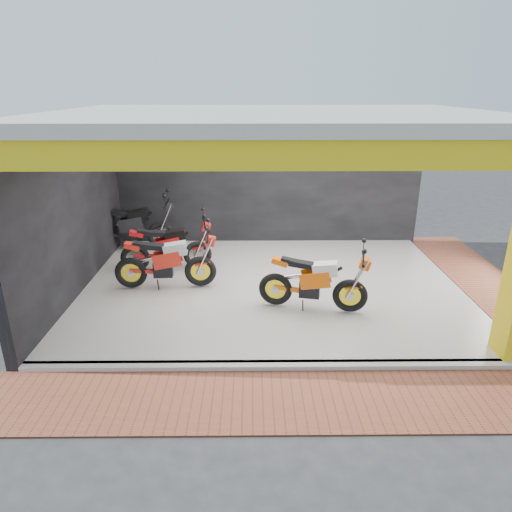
{
  "coord_description": "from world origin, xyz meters",
  "views": [
    {
      "loc": [
        -0.43,
        -7.07,
        4.13
      ],
      "look_at": [
        -0.34,
        1.61,
        0.9
      ],
      "focal_mm": 32.0,
      "sensor_mm": 36.0,
      "label": 1
    }
  ],
  "objects": [
    {
      "name": "floor_kerb",
      "position": [
        0.0,
        -1.02,
        0.05
      ],
      "size": [
        8.0,
        0.2,
        0.1
      ],
      "primitive_type": "cube",
      "color": "silver",
      "rests_on": "ground"
    },
    {
      "name": "left_wall",
      "position": [
        -4.1,
        2.0,
        1.75
      ],
      "size": [
        0.2,
        6.2,
        3.5
      ],
      "primitive_type": "cube",
      "color": "black",
      "rests_on": "ground"
    },
    {
      "name": "paver_right",
      "position": [
        4.8,
        2.0,
        0.01
      ],
      "size": [
        1.4,
        7.0,
        0.03
      ],
      "primitive_type": "cube",
      "color": "brown",
      "rests_on": "ground"
    },
    {
      "name": "moto_row_b",
      "position": [
        -1.69,
        2.93,
        0.77
      ],
      "size": [
        2.29,
        1.14,
        1.34
      ],
      "primitive_type": null,
      "rotation": [
        0.0,
        0.0,
        0.15
      ],
      "color": "#B11215",
      "rests_on": "showroom_floor"
    },
    {
      "name": "back_wall",
      "position": [
        0.0,
        5.1,
        1.75
      ],
      "size": [
        8.2,
        0.2,
        3.5
      ],
      "primitive_type": "cube",
      "color": "black",
      "rests_on": "ground"
    },
    {
      "name": "moto_hero",
      "position": [
        1.41,
        0.67,
        0.77
      ],
      "size": [
        2.31,
        1.27,
        1.34
      ],
      "primitive_type": null,
      "rotation": [
        0.0,
        0.0,
        -0.22
      ],
      "color": "#F45D0A",
      "rests_on": "showroom_floor"
    },
    {
      "name": "ground",
      "position": [
        0.0,
        0.0,
        0.0
      ],
      "size": [
        80.0,
        80.0,
        0.0
      ],
      "primitive_type": "plane",
      "color": "#2D2D30",
      "rests_on": "ground"
    },
    {
      "name": "moto_row_d",
      "position": [
        -2.8,
        4.32,
        0.84
      ],
      "size": [
        2.48,
        1.03,
        1.49
      ],
      "primitive_type": null,
      "rotation": [
        0.0,
        0.0,
        0.05
      ],
      "color": "black",
      "rests_on": "showroom_floor"
    },
    {
      "name": "paver_front",
      "position": [
        0.0,
        -1.8,
        0.01
      ],
      "size": [
        9.0,
        1.4,
        0.03
      ],
      "primitive_type": "cube",
      "color": "brown",
      "rests_on": "ground"
    },
    {
      "name": "showroom_floor",
      "position": [
        0.0,
        2.0,
        0.05
      ],
      "size": [
        8.0,
        6.0,
        0.1
      ],
      "primitive_type": "cube",
      "color": "silver",
      "rests_on": "ground"
    },
    {
      "name": "showroom_ceiling",
      "position": [
        0.0,
        2.0,
        3.6
      ],
      "size": [
        8.4,
        6.4,
        0.2
      ],
      "primitive_type": "cube",
      "color": "beige",
      "rests_on": "corner_column"
    },
    {
      "name": "moto_row_a",
      "position": [
        -1.52,
        1.89,
        0.79
      ],
      "size": [
        2.29,
        0.95,
        1.37
      ],
      "primitive_type": null,
      "rotation": [
        0.0,
        0.0,
        0.05
      ],
      "color": "red",
      "rests_on": "showroom_floor"
    },
    {
      "name": "header_beam_front",
      "position": [
        0.0,
        -1.0,
        3.3
      ],
      "size": [
        8.4,
        0.3,
        0.4
      ],
      "primitive_type": "cube",
      "color": "yellow",
      "rests_on": "corner_column"
    },
    {
      "name": "header_beam_right",
      "position": [
        4.0,
        2.0,
        3.3
      ],
      "size": [
        0.3,
        6.4,
        0.4
      ],
      "primitive_type": "cube",
      "color": "yellow",
      "rests_on": "corner_column"
    }
  ]
}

